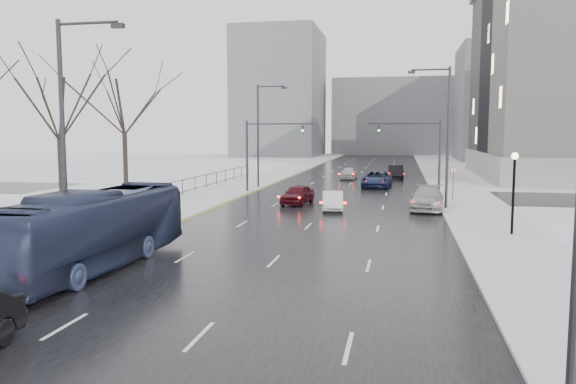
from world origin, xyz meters
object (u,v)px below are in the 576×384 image
Objects in this scene: sedan_center_near at (298,194)px; sedan_right_near at (333,201)px; bus at (93,230)px; sedan_right_distant at (396,172)px; streetlight_r_mid at (445,130)px; mast_signal_right at (427,148)px; tree_park_d at (63,211)px; mast_signal_left at (258,147)px; streetlight_l_near at (68,129)px; no_uturn_sign at (453,173)px; streetlight_r_near at (571,126)px; sedan_right_cross at (377,179)px; tree_park_e at (126,195)px; lamppost_r_mid at (514,181)px; streetlight_l_far at (260,131)px; sedan_center_far at (349,173)px; sedan_right_far at (427,198)px.

sedan_right_near is at bearing -35.15° from sedan_center_near.
sedan_right_distant is at bearing 77.65° from bus.
streetlight_r_mid is 8.18m from mast_signal_right.
mast_signal_left reaches higher than tree_park_d.
streetlight_l_near reaches higher than no_uturn_sign.
sedan_right_distant is at bearing 81.57° from sedan_center_near.
streetlight_r_near is at bearing -81.79° from sedan_right_near.
mast_signal_left is 12.85m from sedan_right_cross.
streetlight_l_near is 2.32× the size of sedan_center_near.
tree_park_e is 3.15× the size of lamppost_r_mid.
streetlight_l_far is 16.07m from mast_signal_right.
sedan_center_far is at bearing 85.84° from sedan_right_near.
mast_signal_right is 12.53m from sedan_right_near.
streetlight_r_mid is 1.54× the size of mast_signal_right.
streetlight_l_far reaches higher than tree_park_d.
sedan_center_far is at bearing 48.68° from tree_park_e.
streetlight_l_near is at bearing -55.47° from tree_park_d.
no_uturn_sign is at bearing -56.81° from sedan_right_cross.
bus is 1.97× the size of sedan_right_cross.
streetlight_r_near reaches higher than sedan_right_distant.
lamppost_r_mid is at bearing -74.18° from streetlight_r_mid.
tree_park_d is 3.11× the size of sedan_right_near.
streetlight_r_mid is at bearing 25.14° from sedan_right_far.
tree_park_d reaches higher than bus.
mast_signal_right is 1.57× the size of sedan_center_far.
mast_signal_left is 1.51× the size of sedan_center_near.
streetlight_r_near is at bearing -89.32° from sedan_right_distant.
sedan_right_far reaches higher than sedan_right_distant.
streetlight_r_mid is 2.34× the size of lamppost_r_mid.
sedan_right_distant is at bearing 22.14° from sedan_center_far.
sedan_center_near is 15.25m from sedan_right_cross.
bus is at bearing -106.76° from sedan_right_distant.
no_uturn_sign is 12.17m from sedan_center_near.
lamppost_r_mid reaches higher than sedan_right_far.
streetlight_r_near is 45.06m from streetlight_l_far.
streetlight_r_near is (26.37, -34.00, 5.62)m from tree_park_e.
sedan_right_cross is at bearing 109.25° from streetlight_r_mid.
sedan_center_near is 9.58m from sedan_right_far.
streetlight_l_near is (-16.33, -20.00, 0.00)m from streetlight_r_mid.
streetlight_r_near is at bearing -83.18° from sedan_right_far.
streetlight_l_far reaches higher than lamppost_r_mid.
sedan_right_cross is at bearing 75.34° from sedan_right_near.
lamppost_r_mid is at bearing -82.67° from no_uturn_sign.
tree_park_e reaches higher than sedan_center_near.
sedan_right_distant is at bearing 97.81° from streetlight_r_mid.
tree_park_d is 38.89m from sedan_right_distant.
sedan_right_cross is (5.34, 14.28, 0.07)m from sedan_center_near.
sedan_right_far reaches higher than sedan_center_far.
sedan_center_far is (6.13, 44.65, -0.88)m from bus.
lamppost_r_mid is 13.31m from sedan_right_near.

